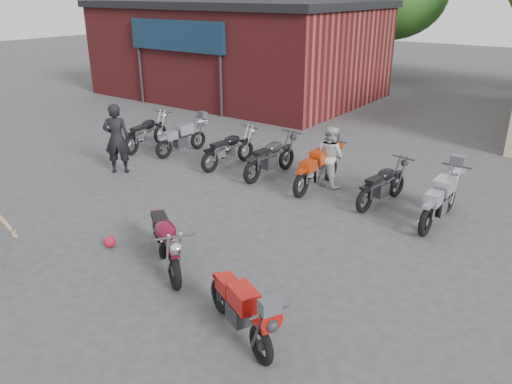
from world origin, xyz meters
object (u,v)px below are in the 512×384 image
Objects in this scene: vintage_motorcycle at (165,237)px; row_bike_4 at (317,166)px; person_dark at (117,139)px; row_bike_6 at (440,197)px; person_light at (330,156)px; helmet at (110,242)px; row_bike_2 at (229,147)px; row_bike_3 at (271,155)px; row_bike_5 at (383,182)px; row_bike_0 at (146,131)px; sportbike at (240,306)px; row_bike_1 at (182,136)px.

row_bike_4 is at bearing 120.67° from vintage_motorcycle.
person_dark reaches higher than row_bike_6.
helmet is at bearing 84.86° from person_light.
row_bike_2 is at bearing 19.72° from person_light.
helmet is at bearing -178.47° from row_bike_3.
person_dark is 0.94× the size of row_bike_6.
row_bike_5 is (3.44, 5.16, 0.43)m from helmet.
person_dark reaches higher than row_bike_2.
helmet is at bearing -148.05° from row_bike_0.
row_bike_0 reaches higher than row_bike_5.
row_bike_2 is 1.04× the size of row_bike_5.
row_bike_5 is at bearing 56.32° from helmet.
person_light is (1.85, 5.50, 0.67)m from helmet.
row_bike_2 reaches higher than sportbike.
row_bike_3 is (1.41, 0.04, 0.03)m from row_bike_2.
row_bike_4 is at bearing -83.05° from row_bike_2.
vintage_motorcycle is 1.17× the size of sportbike.
row_bike_0 is at bearing 90.38° from row_bike_6.
person_dark is at bearing 104.01° from row_bike_6.
sportbike is at bearing 114.30° from person_dark.
sportbike is 7.47× the size of helmet.
row_bike_6 is at bearing 88.26° from vintage_motorcycle.
person_light is 0.82× the size of row_bike_2.
row_bike_2 is at bearing 150.79° from vintage_motorcycle.
row_bike_0 reaches higher than sportbike.
person_light reaches higher than row_bike_6.
row_bike_3 reaches higher than row_bike_1.
person_dark is 1.03× the size of row_bike_5.
row_bike_6 is (7.94, -0.36, 0.06)m from row_bike_1.
vintage_motorcycle is 6.91m from row_bike_1.
sportbike is at bearing -9.81° from helmet.
row_bike_1 is at bearing 93.21° from row_bike_3.
row_bike_5 is (6.55, -0.11, 0.00)m from row_bike_1.
person_dark is (-4.79, 2.89, 0.34)m from vintage_motorcycle.
row_bike_4 is (6.06, 0.19, 0.01)m from row_bike_0.
row_bike_1 reaches higher than helmet.
row_bike_1 is (-4.58, 5.17, -0.08)m from vintage_motorcycle.
person_light is 0.78× the size of row_bike_4.
vintage_motorcycle is 1.14× the size of row_bike_1.
vintage_motorcycle is 2.40m from sportbike.
row_bike_1 is (-6.86, 5.92, 0.01)m from sportbike.
person_dark reaches higher than row_bike_5.
row_bike_0 is 1.06× the size of row_bike_1.
helmet is at bearing 162.06° from row_bike_4.
person_dark is (-7.07, 3.64, 0.43)m from sportbike.
row_bike_4 is 3.15m from row_bike_6.
row_bike_2 is 0.96× the size of row_bike_4.
person_dark reaches higher than row_bike_4.
row_bike_1 is at bearing -86.07° from row_bike_0.
person_dark is 1.00× the size of row_bike_2.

